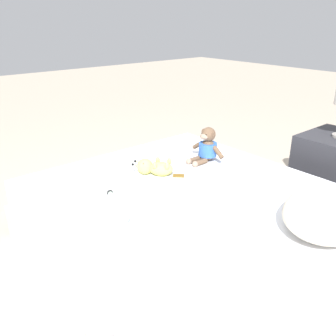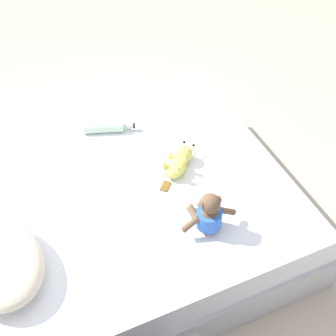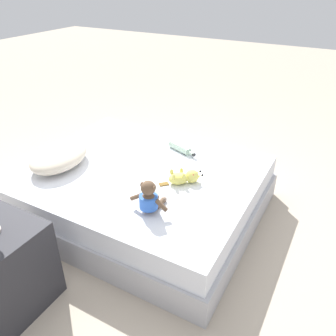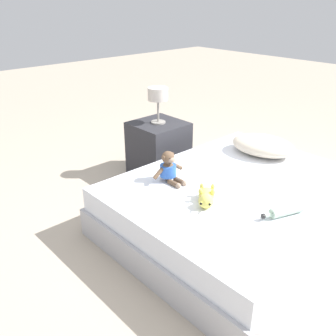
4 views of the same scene
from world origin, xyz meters
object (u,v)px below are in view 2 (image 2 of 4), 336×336
plush_monkey (208,214)px  plush_yellow_creature (178,161)px  bed (111,215)px  glass_bottle (105,127)px

plush_monkey → plush_yellow_creature: size_ratio=1.00×
bed → plush_yellow_creature: plush_yellow_creature is taller
plush_monkey → glass_bottle: (0.86, 0.21, -0.06)m
plush_yellow_creature → glass_bottle: size_ratio=0.98×
bed → glass_bottle: 0.52m
bed → glass_bottle: glass_bottle is taller
bed → plush_yellow_creature: 0.47m
bed → plush_yellow_creature: (-0.00, -0.40, 0.25)m
glass_bottle → plush_monkey: bearing=-166.0°
plush_monkey → plush_yellow_creature: plush_monkey is taller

